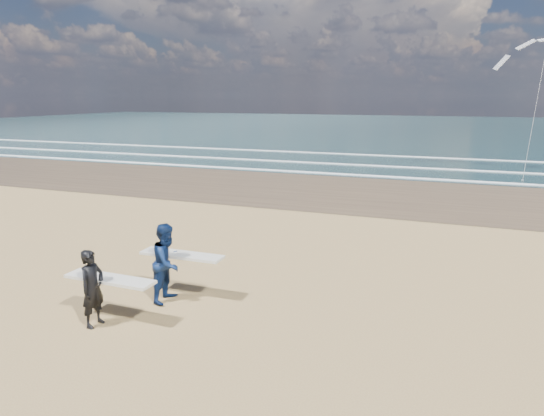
% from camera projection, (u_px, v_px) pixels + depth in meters
% --- Properties ---
extents(ocean, '(220.00, 100.00, 0.02)m').
position_uv_depth(ocean, '(542.00, 131.00, 70.31)').
color(ocean, '#183436').
rests_on(ocean, ground).
extents(surfer_near, '(2.21, 0.96, 1.78)m').
position_uv_depth(surfer_near, '(95.00, 287.00, 10.82)').
color(surfer_near, black).
rests_on(surfer_near, ground).
extents(surfer_far, '(2.20, 1.11, 2.01)m').
position_uv_depth(surfer_far, '(168.00, 262.00, 12.14)').
color(surfer_far, '#0D204B').
rests_on(surfer_far, ground).
extents(kite_1, '(5.75, 4.73, 9.69)m').
position_uv_depth(kite_1, '(539.00, 91.00, 30.28)').
color(kite_1, slate).
rests_on(kite_1, ground).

